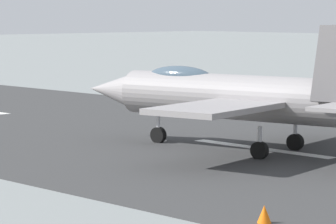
# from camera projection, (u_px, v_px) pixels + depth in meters

# --- Properties ---
(ground_plane) EXTENTS (400.00, 400.00, 0.00)m
(ground_plane) POSITION_uv_depth(u_px,v_px,m) (276.00, 151.00, 42.35)
(ground_plane) COLOR gray
(runway_strip) EXTENTS (240.00, 26.00, 0.02)m
(runway_strip) POSITION_uv_depth(u_px,v_px,m) (276.00, 151.00, 42.33)
(runway_strip) COLOR #343535
(runway_strip) RESTS_ON ground
(fighter_jet) EXTENTS (16.94, 13.82, 5.69)m
(fighter_jet) POSITION_uv_depth(u_px,v_px,m) (241.00, 96.00, 42.05)
(fighter_jet) COLOR gray
(fighter_jet) RESTS_ON ground
(marker_cone_near) EXTENTS (0.44, 0.44, 0.55)m
(marker_cone_near) POSITION_uv_depth(u_px,v_px,m) (264.00, 214.00, 27.73)
(marker_cone_near) COLOR orange
(marker_cone_near) RESTS_ON ground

